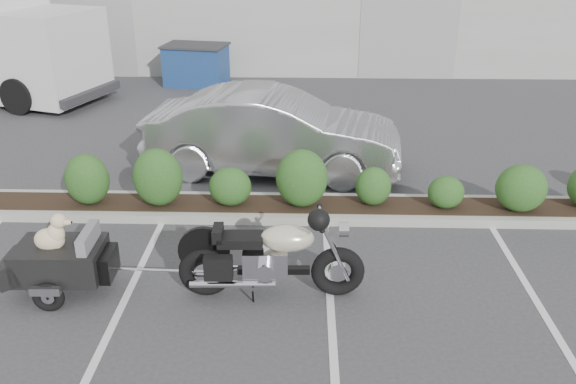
{
  "coord_description": "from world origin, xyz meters",
  "views": [
    {
      "loc": [
        0.84,
        -7.15,
        4.55
      ],
      "look_at": [
        0.59,
        1.38,
        0.75
      ],
      "focal_mm": 38.0,
      "sensor_mm": 36.0,
      "label": 1
    }
  ],
  "objects_px": {
    "motorcycle": "(271,258)",
    "dumpster": "(196,65)",
    "sedan": "(273,132)",
    "pet_trailer": "(60,259)"
  },
  "relations": [
    {
      "from": "pet_trailer",
      "to": "sedan",
      "type": "relative_size",
      "value": 0.4
    },
    {
      "from": "motorcycle",
      "to": "sedan",
      "type": "height_order",
      "value": "sedan"
    },
    {
      "from": "motorcycle",
      "to": "sedan",
      "type": "relative_size",
      "value": 0.5
    },
    {
      "from": "pet_trailer",
      "to": "dumpster",
      "type": "xyz_separation_m",
      "value": [
        -0.08,
        11.29,
        0.12
      ]
    },
    {
      "from": "motorcycle",
      "to": "pet_trailer",
      "type": "height_order",
      "value": "motorcycle"
    },
    {
      "from": "dumpster",
      "to": "sedan",
      "type": "bearing_deg",
      "value": -59.25
    },
    {
      "from": "sedan",
      "to": "dumpster",
      "type": "height_order",
      "value": "sedan"
    },
    {
      "from": "motorcycle",
      "to": "dumpster",
      "type": "xyz_separation_m",
      "value": [
        -2.86,
        11.31,
        0.05
      ]
    },
    {
      "from": "motorcycle",
      "to": "pet_trailer",
      "type": "distance_m",
      "value": 2.79
    },
    {
      "from": "sedan",
      "to": "dumpster",
      "type": "xyz_separation_m",
      "value": [
        -2.67,
        6.93,
        -0.19
      ]
    }
  ]
}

